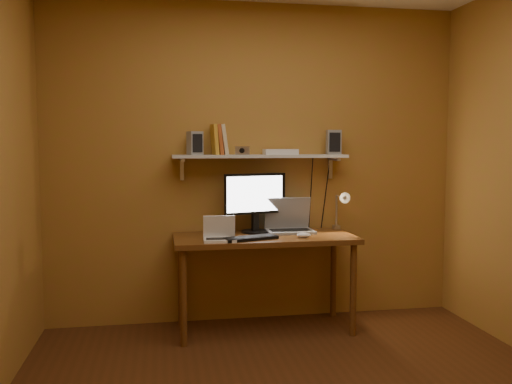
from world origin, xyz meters
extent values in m
cube|color=#AA6A34|center=(0.00, 1.61, 1.30)|extent=(3.40, 0.02, 2.60)
cube|color=#AA6A34|center=(0.00, -1.61, 1.30)|extent=(3.40, 0.02, 2.60)
cube|color=brown|center=(0.01, 1.28, 0.73)|extent=(1.40, 0.60, 0.04)
cylinder|color=brown|center=(-0.63, 1.04, 0.35)|extent=(0.05, 0.05, 0.71)
cylinder|color=brown|center=(0.65, 1.04, 0.35)|extent=(0.05, 0.05, 0.71)
cylinder|color=brown|center=(-0.63, 1.52, 0.35)|extent=(0.05, 0.05, 0.71)
cylinder|color=brown|center=(0.65, 1.52, 0.35)|extent=(0.05, 0.05, 0.71)
cube|color=silver|center=(0.01, 1.47, 1.36)|extent=(1.40, 0.25, 0.02)
cube|color=silver|center=(-0.61, 1.58, 1.26)|extent=(0.03, 0.03, 0.18)
cube|color=silver|center=(0.63, 1.58, 1.26)|extent=(0.03, 0.03, 0.18)
cylinder|color=black|center=(-0.03, 1.44, 0.76)|extent=(0.27, 0.27, 0.02)
cube|color=black|center=(-0.03, 1.44, 0.84)|extent=(0.06, 0.05, 0.16)
cube|color=black|center=(-0.03, 1.44, 1.06)|extent=(0.52, 0.17, 0.32)
cube|color=white|center=(-0.03, 1.43, 1.06)|extent=(0.47, 0.13, 0.28)
cube|color=gray|center=(0.24, 1.39, 0.76)|extent=(0.37, 0.26, 0.02)
cube|color=black|center=(0.24, 1.39, 0.77)|extent=(0.32, 0.15, 0.00)
cube|color=gray|center=(0.24, 1.49, 0.90)|extent=(0.37, 0.08, 0.26)
cube|color=#122138|center=(0.24, 1.49, 0.90)|extent=(0.33, 0.06, 0.22)
cube|color=white|center=(-0.36, 1.09, 0.76)|extent=(0.24, 0.17, 0.02)
cube|color=black|center=(-0.36, 1.09, 0.77)|extent=(0.20, 0.10, 0.00)
cube|color=white|center=(-0.36, 1.16, 0.85)|extent=(0.24, 0.05, 0.16)
cube|color=black|center=(-0.36, 1.16, 0.85)|extent=(0.21, 0.03, 0.14)
cube|color=black|center=(-0.13, 1.13, 0.76)|extent=(0.44, 0.26, 0.02)
ellipsoid|color=white|center=(0.29, 1.14, 0.77)|extent=(0.12, 0.09, 0.04)
cube|color=silver|center=(0.67, 1.52, 0.74)|extent=(0.05, 0.06, 0.08)
cylinder|color=silver|center=(0.67, 1.52, 0.89)|extent=(0.02, 0.02, 0.28)
cylinder|color=silver|center=(0.67, 1.44, 1.03)|extent=(0.01, 0.16, 0.01)
cone|color=silver|center=(0.67, 1.36, 1.03)|extent=(0.09, 0.09, 0.09)
sphere|color=#FFE0A5|center=(0.67, 1.34, 1.03)|extent=(0.04, 0.04, 0.04)
cube|color=gray|center=(-0.51, 1.48, 1.47)|extent=(0.13, 0.13, 0.18)
cube|color=gray|center=(0.63, 1.48, 1.47)|extent=(0.13, 0.13, 0.20)
cube|color=gold|center=(-0.35, 1.49, 1.50)|extent=(0.06, 0.17, 0.24)
cube|color=#A84C20|center=(-0.32, 1.49, 1.50)|extent=(0.07, 0.17, 0.24)
cube|color=beige|center=(-0.29, 1.49, 1.50)|extent=(0.08, 0.17, 0.24)
cube|color=silver|center=(-0.14, 1.42, 1.41)|extent=(0.12, 0.07, 0.07)
cylinder|color=black|center=(-0.14, 1.40, 1.41)|extent=(0.05, 0.03, 0.04)
cube|color=white|center=(0.18, 1.48, 1.40)|extent=(0.27, 0.18, 0.04)
camera|label=1|loc=(-0.78, -2.80, 1.45)|focal=38.00mm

